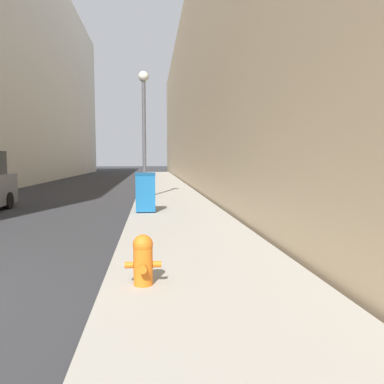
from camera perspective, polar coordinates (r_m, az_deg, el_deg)
sidewalk_right at (r=22.37m, az=-3.97°, el=0.33°), size 3.16×60.00×0.14m
building_right_stone at (r=31.86m, az=9.72°, el=13.95°), size 12.00×60.00×13.76m
fire_hydrant at (r=5.31m, az=-7.48°, el=-10.03°), size 0.51×0.39×0.71m
trash_bin at (r=12.49m, az=-7.09°, el=0.01°), size 0.66×0.64×1.31m
lamppost at (r=17.22m, az=-7.33°, el=10.60°), size 0.46×0.46×5.66m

